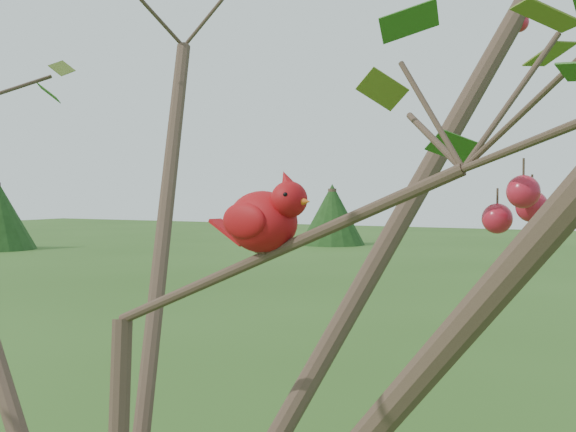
% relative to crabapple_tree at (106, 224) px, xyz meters
% --- Properties ---
extents(crabapple_tree, '(2.35, 2.05, 2.95)m').
position_rel_crabapple_tree_xyz_m(crabapple_tree, '(0.00, 0.00, 0.00)').
color(crabapple_tree, '#3B2920').
rests_on(crabapple_tree, ground).
extents(cardinal, '(0.19, 0.11, 0.14)m').
position_rel_crabapple_tree_xyz_m(cardinal, '(0.22, 0.10, 0.01)').
color(cardinal, '#A80E11').
rests_on(cardinal, ground).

